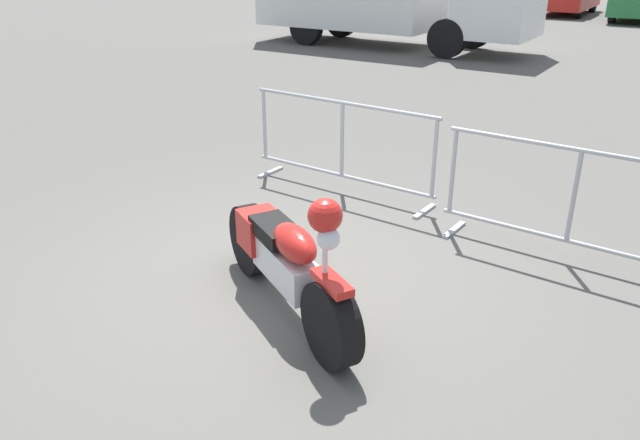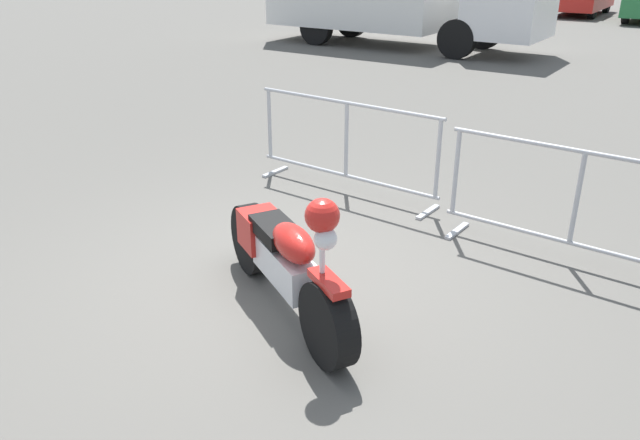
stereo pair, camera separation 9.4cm
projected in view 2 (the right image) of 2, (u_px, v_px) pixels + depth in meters
ground_plane at (282, 275)px, 5.46m from camera, size 120.00×120.00×0.00m
motorcycle at (285, 259)px, 4.76m from camera, size 2.01×0.93×1.19m
crowd_barrier_near at (346, 146)px, 7.07m from camera, size 2.39×0.65×1.07m
crowd_barrier_far at (576, 206)px, 5.45m from camera, size 2.39×0.65×1.07m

